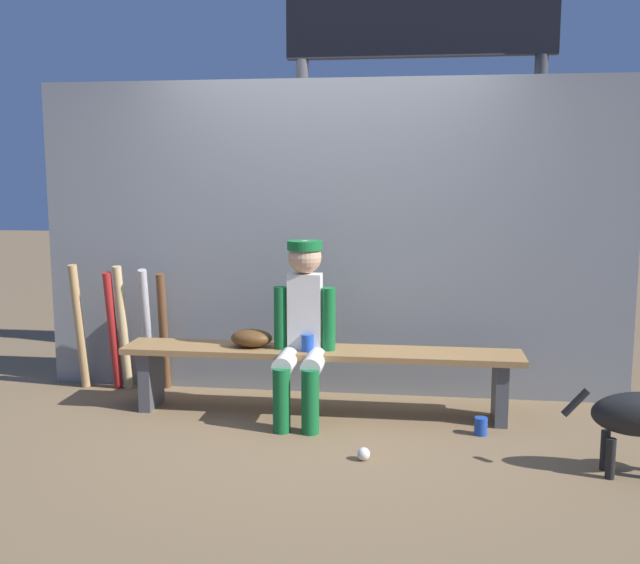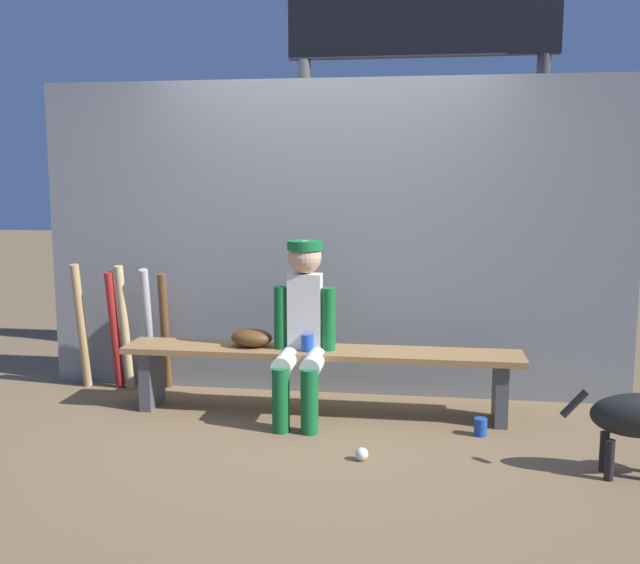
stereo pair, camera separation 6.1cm
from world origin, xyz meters
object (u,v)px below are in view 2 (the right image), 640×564
at_px(baseball_glove, 252,338).
at_px(baseball, 362,454).
at_px(cup_on_bench, 308,343).
at_px(bat_aluminum_red, 115,331).
at_px(bat_wood_natural, 125,328).
at_px(player_seated, 302,324).
at_px(bat_wood_tan, 81,326).
at_px(dugout_bench, 320,363).
at_px(bat_wood_dark, 165,331).
at_px(scoreboard, 429,41).
at_px(cup_on_ground, 480,427).
at_px(bat_aluminum_silver, 148,329).

distance_m(baseball_glove, baseball, 1.22).
bearing_deg(cup_on_bench, bat_aluminum_red, 165.04).
xyz_separation_m(bat_wood_natural, bat_aluminum_red, (-0.08, -0.01, -0.02)).
relative_size(player_seated, bat_wood_tan, 1.23).
bearing_deg(dugout_bench, baseball, -65.57).
bearing_deg(dugout_bench, bat_aluminum_red, 168.08).
bearing_deg(player_seated, bat_wood_dark, 155.53).
height_order(player_seated, baseball, player_seated).
relative_size(bat_wood_dark, baseball, 11.96).
height_order(bat_wood_tan, cup_on_bench, bat_wood_tan).
distance_m(bat_aluminum_red, scoreboard, 3.23).
height_order(dugout_bench, bat_aluminum_red, bat_aluminum_red).
bearing_deg(bat_wood_dark, cup_on_bench, -22.28).
bearing_deg(baseball, cup_on_bench, 121.07).
distance_m(baseball, cup_on_ground, 0.85).
bearing_deg(dugout_bench, bat_wood_natural, 167.28).
height_order(cup_on_bench, scoreboard, scoreboard).
distance_m(player_seated, cup_on_ground, 1.29).
bearing_deg(cup_on_ground, bat_wood_tan, 168.21).
bearing_deg(baseball, bat_aluminum_silver, 145.85).
bearing_deg(cup_on_bench, baseball_glove, 169.94).
bearing_deg(bat_wood_natural, baseball_glove, -18.06).
distance_m(player_seated, baseball, 1.00).
xyz_separation_m(dugout_bench, bat_wood_natural, (-1.51, 0.34, 0.12)).
xyz_separation_m(bat_wood_natural, baseball, (1.86, -1.11, -0.43)).
distance_m(bat_aluminum_silver, baseball, 2.09).
xyz_separation_m(bat_wood_dark, scoreboard, (1.90, 0.77, 2.16)).
height_order(bat_wood_dark, scoreboard, scoreboard).
distance_m(baseball, scoreboard, 3.24).
bearing_deg(bat_wood_tan, bat_aluminum_red, 0.36).
height_order(bat_aluminum_red, scoreboard, scoreboard).
height_order(baseball, cup_on_ground, cup_on_ground).
relative_size(player_seated, bat_aluminum_silver, 1.25).
bearing_deg(bat_aluminum_red, player_seated, -16.63).
height_order(dugout_bench, player_seated, player_seated).
bearing_deg(bat_wood_dark, bat_wood_tan, -173.72).
bearing_deg(bat_aluminum_silver, cup_on_bench, -19.35).
bearing_deg(player_seated, bat_wood_tan, 165.77).
relative_size(player_seated, baseball, 15.81).
bearing_deg(bat_wood_natural, player_seated, -17.71).
relative_size(baseball_glove, bat_aluminum_silver, 0.30).
bearing_deg(dugout_bench, player_seated, -132.58).
bearing_deg(bat_wood_dark, baseball_glove, -27.91).
height_order(bat_wood_tan, baseball, bat_wood_tan).
height_order(dugout_bench, bat_wood_tan, bat_wood_tan).
bearing_deg(player_seated, baseball, -55.76).
bearing_deg(dugout_bench, cup_on_bench, -136.21).
bearing_deg(bat_wood_natural, baseball, -30.87).
bearing_deg(baseball, player_seated, 124.24).
relative_size(bat_aluminum_silver, baseball, 12.64).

